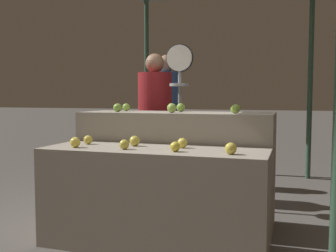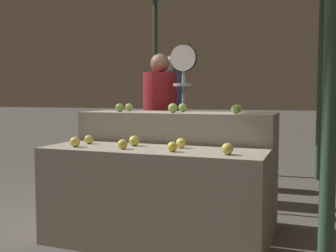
# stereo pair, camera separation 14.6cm
# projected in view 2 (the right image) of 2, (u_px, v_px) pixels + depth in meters

# --- Properties ---
(ground_plane) EXTENTS (60.00, 60.00, 0.00)m
(ground_plane) POSITION_uv_depth(u_px,v_px,m) (152.00, 247.00, 3.01)
(ground_plane) COLOR #59544F
(display_counter_front) EXTENTS (1.71, 0.55, 0.76)m
(display_counter_front) POSITION_uv_depth(u_px,v_px,m) (152.00, 198.00, 2.98)
(display_counter_front) COLOR gray
(display_counter_front) RESTS_ON ground_plane
(display_counter_back) EXTENTS (1.71, 0.55, 1.01)m
(display_counter_back) POSITION_uv_depth(u_px,v_px,m) (177.00, 168.00, 3.53)
(display_counter_back) COLOR gray
(display_counter_back) RESTS_ON ground_plane
(apple_front_0) EXTENTS (0.08, 0.08, 0.08)m
(apple_front_0) POSITION_uv_depth(u_px,v_px,m) (75.00, 142.00, 3.04)
(apple_front_0) COLOR yellow
(apple_front_0) RESTS_ON display_counter_front
(apple_front_1) EXTENTS (0.07, 0.07, 0.07)m
(apple_front_1) POSITION_uv_depth(u_px,v_px,m) (123.00, 144.00, 2.93)
(apple_front_1) COLOR gold
(apple_front_1) RESTS_ON display_counter_front
(apple_front_2) EXTENTS (0.07, 0.07, 0.07)m
(apple_front_2) POSITION_uv_depth(u_px,v_px,m) (172.00, 147.00, 2.78)
(apple_front_2) COLOR gold
(apple_front_2) RESTS_ON display_counter_front
(apple_front_3) EXTENTS (0.08, 0.08, 0.08)m
(apple_front_3) POSITION_uv_depth(u_px,v_px,m) (227.00, 149.00, 2.64)
(apple_front_3) COLOR gold
(apple_front_3) RESTS_ON display_counter_front
(apple_front_4) EXTENTS (0.07, 0.07, 0.07)m
(apple_front_4) POSITION_uv_depth(u_px,v_px,m) (89.00, 139.00, 3.25)
(apple_front_4) COLOR gold
(apple_front_4) RESTS_ON display_counter_front
(apple_front_5) EXTENTS (0.08, 0.08, 0.08)m
(apple_front_5) POSITION_uv_depth(u_px,v_px,m) (134.00, 141.00, 3.11)
(apple_front_5) COLOR gold
(apple_front_5) RESTS_ON display_counter_front
(apple_front_6) EXTENTS (0.08, 0.08, 0.08)m
(apple_front_6) POSITION_uv_depth(u_px,v_px,m) (181.00, 143.00, 2.98)
(apple_front_6) COLOR yellow
(apple_front_6) RESTS_ON display_counter_front
(apple_back_0) EXTENTS (0.08, 0.08, 0.08)m
(apple_back_0) POSITION_uv_depth(u_px,v_px,m) (120.00, 108.00, 3.58)
(apple_back_0) COLOR #7AA338
(apple_back_0) RESTS_ON display_counter_back
(apple_back_1) EXTENTS (0.08, 0.08, 0.08)m
(apple_back_1) POSITION_uv_depth(u_px,v_px,m) (173.00, 108.00, 3.39)
(apple_back_1) COLOR #8EB247
(apple_back_1) RESTS_ON display_counter_back
(apple_back_2) EXTENTS (0.08, 0.08, 0.08)m
(apple_back_2) POSITION_uv_depth(u_px,v_px,m) (236.00, 109.00, 3.21)
(apple_back_2) COLOR #84AD3D
(apple_back_2) RESTS_ON display_counter_back
(apple_back_3) EXTENTS (0.07, 0.07, 0.07)m
(apple_back_3) POSITION_uv_depth(u_px,v_px,m) (129.00, 107.00, 3.78)
(apple_back_3) COLOR #84AD3D
(apple_back_3) RESTS_ON display_counter_back
(apple_back_4) EXTENTS (0.08, 0.08, 0.08)m
(apple_back_4) POSITION_uv_depth(u_px,v_px,m) (183.00, 107.00, 3.60)
(apple_back_4) COLOR #7AA338
(apple_back_4) RESTS_ON display_counter_back
(apple_back_5) EXTENTS (0.07, 0.07, 0.07)m
(apple_back_5) POSITION_uv_depth(u_px,v_px,m) (238.00, 109.00, 3.41)
(apple_back_5) COLOR #8EB247
(apple_back_5) RESTS_ON display_counter_back
(produce_scale) EXTENTS (0.29, 0.20, 1.69)m
(produce_scale) POSITION_uv_depth(u_px,v_px,m) (183.00, 88.00, 4.04)
(produce_scale) COLOR #99999E
(produce_scale) RESTS_ON ground_plane
(person_vendor_at_scale) EXTENTS (0.42, 0.42, 1.63)m
(person_vendor_at_scale) POSITION_uv_depth(u_px,v_px,m) (160.00, 115.00, 4.48)
(person_vendor_at_scale) COLOR #2D2D38
(person_vendor_at_scale) RESTS_ON ground_plane
(person_customer_left) EXTENTS (0.38, 0.38, 1.69)m
(person_customer_left) POSITION_uv_depth(u_px,v_px,m) (174.00, 108.00, 5.13)
(person_customer_left) COLOR #2D2D38
(person_customer_left) RESTS_ON ground_plane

